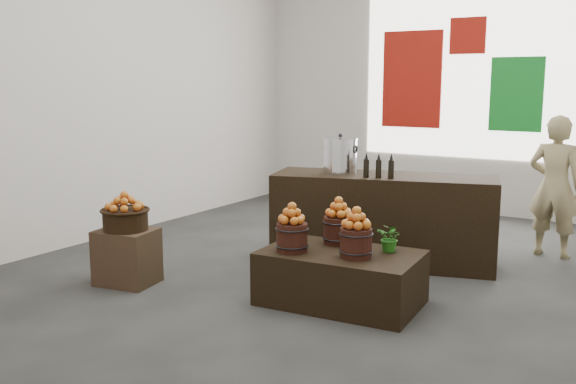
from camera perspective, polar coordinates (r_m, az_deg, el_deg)
The scene contains 22 objects.
ground at distance 6.59m, azimuth 4.31°, elevation -6.74°, with size 7.00×7.00×0.00m, color #3B3B38.
back_wall at distance 9.56m, azimuth 14.44°, elevation 10.26°, with size 6.00×0.04×4.00m, color beige.
back_opening at distance 9.46m, azimuth 16.16°, elevation 10.20°, with size 3.20×0.02×2.40m, color white.
deco_red_left at distance 9.73m, azimuth 10.95°, elevation 9.79°, with size 0.90×0.04×1.40m, color maroon.
deco_green_right at distance 9.30m, azimuth 19.64°, elevation 8.18°, with size 0.70×0.04×1.00m, color #137A23.
deco_red_upper at distance 9.49m, azimuth 15.70°, elevation 13.24°, with size 0.50×0.04×0.50m, color maroon.
crate at distance 6.21m, azimuth -14.12°, elevation -5.61°, with size 0.52×0.42×0.52m, color #4C3023.
wicker_basket at distance 6.12m, azimuth -14.26°, elevation -2.43°, with size 0.41×0.41×0.19m, color black.
apples_in_basket at distance 6.09m, azimuth -14.33°, elevation -0.78°, with size 0.32×0.32×0.17m, color #A10512, non-canonical shape.
display_table at distance 5.52m, azimuth 4.71°, elevation -7.60°, with size 1.31×0.81×0.45m, color black.
apple_bucket_front_left at distance 5.42m, azimuth 0.36°, elevation -4.07°, with size 0.26×0.26×0.24m, color #37170F.
apples_in_bucket_front_left at distance 5.37m, azimuth 0.36°, elevation -1.90°, with size 0.20×0.20×0.18m, color #A10512, non-canonical shape.
apple_bucket_front_right at distance 5.27m, azimuth 6.06°, elevation -4.52°, with size 0.26×0.26×0.24m, color #37170F.
apples_in_bucket_front_right at distance 5.23m, azimuth 6.10°, elevation -2.29°, with size 0.20×0.20×0.18m, color #A10512, non-canonical shape.
apple_bucket_rear at distance 5.69m, azimuth 4.49°, elevation -3.42°, with size 0.26×0.26×0.24m, color #37170F.
apples_in_bucket_rear at distance 5.65m, azimuth 4.52°, elevation -1.35°, with size 0.20×0.20×0.18m, color #A10512, non-canonical shape.
herb_garnish_right at distance 5.48m, azimuth 9.10°, elevation -4.05°, with size 0.22×0.19×0.24m, color #1F6415.
herb_garnish_left at distance 5.83m, azimuth 0.46°, elevation -2.88°, with size 0.15×0.12×0.28m, color #1F6415.
counter at distance 6.74m, azimuth 8.45°, elevation -2.39°, with size 2.26×0.72×0.93m, color black.
stock_pot_left at distance 6.71m, azimuth 4.66°, elevation 3.15°, with size 0.35×0.35×0.35m, color silver.
oil_cruets at distance 6.42m, azimuth 8.34°, elevation 2.36°, with size 0.25×0.06×0.26m, color black, non-canonical shape.
shopper at distance 7.43m, azimuth 22.63°, elevation 0.46°, with size 0.56×0.37×1.53m, color #93845A.
Camera 1 is at (2.92, -5.60, 1.88)m, focal length 40.00 mm.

